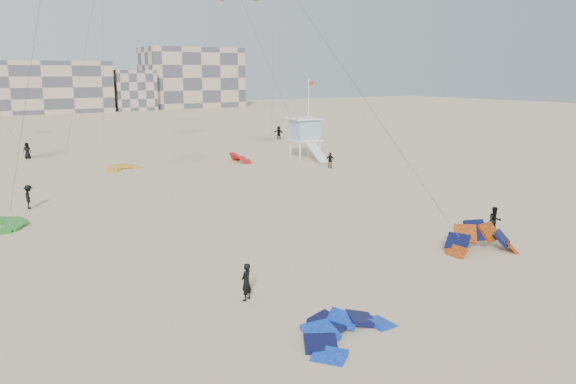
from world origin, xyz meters
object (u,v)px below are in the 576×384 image
kite_ground_blue (346,336)px  kitesurfer_main (246,282)px  lifeguard_tower_near (305,138)px  kite_ground_orange (481,252)px

kite_ground_blue → kitesurfer_main: bearing=88.0°
kite_ground_blue → kitesurfer_main: 5.10m
kite_ground_blue → kitesurfer_main: (-1.51, 4.80, 0.80)m
kitesurfer_main → lifeguard_tower_near: 39.78m
kite_ground_orange → kitesurfer_main: bearing=-165.0°
kite_ground_blue → lifeguard_tower_near: lifeguard_tower_near is taller
kite_ground_orange → kite_ground_blue: bearing=-143.2°
kite_ground_orange → kitesurfer_main: 13.55m
kite_ground_blue → lifeguard_tower_near: bearing=39.1°
kite_ground_orange → lifeguard_tower_near: bearing=90.6°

